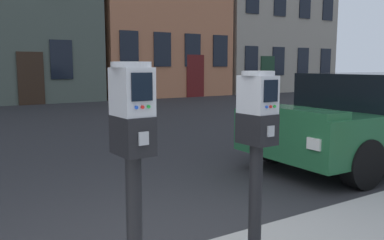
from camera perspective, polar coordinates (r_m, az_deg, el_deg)
The scene contains 4 objects.
parking_meter_near_kerb at distance 2.20m, azimuth -8.44°, elevation -3.29°, with size 0.23×0.26×1.41m.
parking_meter_twin_adjacent at distance 2.68m, azimuth 9.23°, elevation -2.12°, with size 0.23×0.26×1.36m.
parked_car_grey_estate at distance 7.09m, azimuth 25.29°, elevation 0.58°, with size 4.47×1.96×1.42m.
townhouse_grey_stucco at distance 26.55m, azimuth 9.75°, elevation 15.03°, with size 8.09×5.59×9.95m.
Camera 1 is at (-1.33, -2.32, 1.53)m, focal length 37.38 mm.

